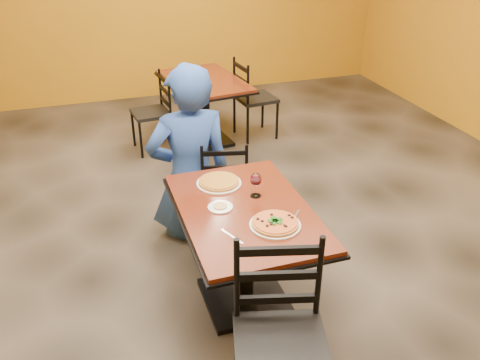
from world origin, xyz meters
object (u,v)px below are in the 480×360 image
object	(u,v)px
plate_far	(219,183)
pizza_far	(219,181)
chair_second_left	(151,113)
diner	(189,153)
wine_glass	(256,184)
table_main	(245,234)
plate_main	(275,225)
chair_main_near	(281,347)
chair_second_right	(256,99)
table_second	(204,97)
pizza_main	(275,223)
side_plate	(220,207)
chair_main_far	(224,183)

from	to	relation	value
plate_far	pizza_far	distance (m)	0.02
chair_second_left	diner	size ratio (longest dim) A/B	0.59
chair_second_left	pizza_far	distance (m)	2.35
chair_second_left	wine_glass	xyz separation A→B (m)	(0.30, -2.56, 0.41)
table_main	plate_main	world-z (taller)	plate_main
plate_far	wine_glass	bearing A→B (deg)	-51.73
chair_main_near	diner	distance (m)	1.91
table_main	pizza_far	distance (m)	0.43
chair_second_right	table_main	bearing A→B (deg)	152.78
chair_main_near	table_second	bearing A→B (deg)	96.57
chair_second_left	plate_far	world-z (taller)	chair_second_left
chair_main_near	pizza_main	size ratio (longest dim) A/B	3.62
table_second	plate_main	bearing A→B (deg)	-96.19
pizza_main	side_plate	world-z (taller)	pizza_main
pizza_main	plate_far	bearing A→B (deg)	106.39
table_second	chair_second_right	xyz separation A→B (m)	(0.61, 0.00, -0.09)
chair_second_left	chair_second_right	world-z (taller)	chair_second_right
chair_main_near	pizza_far	distance (m)	1.32
table_main	pizza_far	world-z (taller)	pizza_far
chair_main_near	plate_main	world-z (taller)	chair_main_near
plate_main	pizza_far	size ratio (longest dim) A/B	1.11
wine_glass	side_plate	bearing A→B (deg)	-165.06
table_main	chair_second_right	world-z (taller)	chair_second_right
side_plate	diner	bearing A→B (deg)	89.42
plate_main	pizza_far	bearing A→B (deg)	106.39
table_main	wine_glass	distance (m)	0.33
chair_main_near	side_plate	world-z (taller)	chair_main_near
table_main	table_second	size ratio (longest dim) A/B	0.99
table_main	pizza_main	bearing A→B (deg)	-65.03
plate_main	side_plate	distance (m)	0.39
table_second	side_plate	bearing A→B (deg)	-102.32
chair_second_right	pizza_main	distance (m)	3.09
table_main	plate_main	size ratio (longest dim) A/B	3.97
table_second	chair_main_far	size ratio (longest dim) A/B	1.49
pizza_far	wine_glass	bearing A→B (deg)	-51.73
diner	chair_second_right	bearing A→B (deg)	-125.21
chair_main_far	chair_second_right	bearing A→B (deg)	-104.31
plate_far	side_plate	world-z (taller)	same
table_second	chair_main_near	world-z (taller)	chair_main_near
chair_second_left	plate_main	distance (m)	2.96
plate_far	side_plate	size ratio (longest dim) A/B	1.94
pizza_far	wine_glass	world-z (taller)	wine_glass
pizza_main	plate_main	bearing A→B (deg)	0.00
table_main	pizza_main	xyz separation A→B (m)	(0.11, -0.24, 0.21)
pizza_main	pizza_far	xyz separation A→B (m)	(-0.18, 0.60, 0.00)
pizza_main	table_second	bearing A→B (deg)	83.81
side_plate	table_second	bearing A→B (deg)	77.68
chair_second_left	chair_main_near	bearing A→B (deg)	-4.88
pizza_main	plate_far	size ratio (longest dim) A/B	0.92
chair_second_right	plate_far	world-z (taller)	chair_second_right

